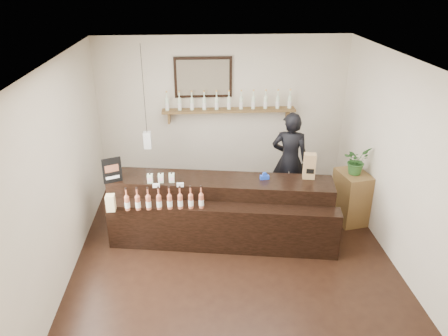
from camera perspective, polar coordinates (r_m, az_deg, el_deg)
ground at (r=6.45m, az=1.28°, el=-11.67°), size 5.00×5.00×0.00m
room_shell at (r=5.61m, az=1.44°, el=2.51°), size 5.00×5.00×5.00m
back_wall_decor at (r=7.84m, az=-1.23°, el=9.34°), size 2.66×0.96×1.69m
counter at (r=6.68m, az=-0.47°, el=-5.74°), size 3.42×1.42×1.10m
promo_sign at (r=6.57m, az=-14.41°, el=-0.29°), size 0.26×0.13×0.39m
paper_bag at (r=6.62m, az=11.09°, el=0.25°), size 0.20×0.16×0.39m
tape_dispenser at (r=6.55m, az=5.32°, el=-1.12°), size 0.14×0.07×0.11m
side_cabinet at (r=7.42m, az=16.28°, el=-3.66°), size 0.53×0.66×0.86m
potted_plant at (r=7.15m, az=16.88°, el=0.94°), size 0.52×0.51×0.44m
shopkeeper at (r=7.48m, az=8.61°, el=1.81°), size 0.79×0.63×1.91m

